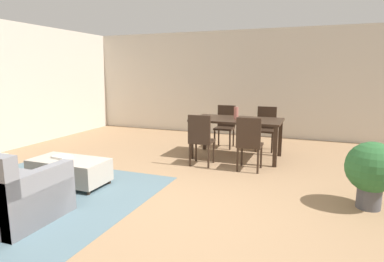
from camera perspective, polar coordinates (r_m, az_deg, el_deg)
ground_plane at (r=4.03m, az=-4.38°, el=-13.70°), size 10.80×10.80×0.00m
wall_back at (r=8.47m, az=10.39°, el=8.29°), size 9.00×0.12×2.70m
area_rug at (r=4.88m, az=-26.48°, el=-10.34°), size 3.00×2.80×0.01m
ottoman_table at (r=5.09m, az=-20.99°, el=-6.50°), size 1.14×0.57×0.39m
dining_table at (r=6.23m, az=7.97°, el=1.34°), size 1.70×0.92×0.76m
dining_chair_near_left at (r=5.62m, az=1.56°, el=-1.10°), size 0.42×0.42×0.92m
dining_chair_near_right at (r=5.40m, az=10.15°, el=-1.76°), size 0.40×0.40×0.92m
dining_chair_far_left at (r=7.12m, az=5.96°, el=1.30°), size 0.41×0.41×0.92m
dining_chair_far_right at (r=6.98m, az=13.03°, el=0.91°), size 0.41×0.41×0.92m
vase_centerpiece at (r=6.20m, az=7.86°, el=3.21°), size 0.09×0.09×0.23m
book_on_ottoman at (r=5.16m, az=-22.15°, el=-4.27°), size 0.28×0.23×0.03m
potted_plant at (r=4.44m, az=29.37°, el=-6.01°), size 0.62×0.62×0.83m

